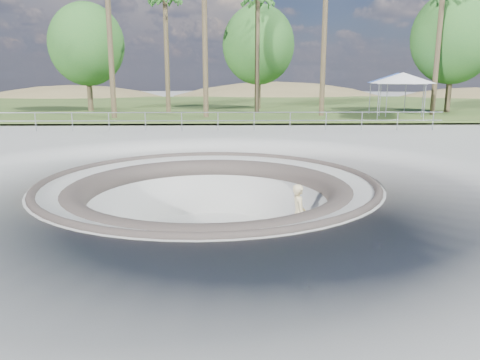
# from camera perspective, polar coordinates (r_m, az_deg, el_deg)

# --- Properties ---
(ground) EXTENTS (180.00, 180.00, 0.00)m
(ground) POSITION_cam_1_polar(r_m,az_deg,el_deg) (14.28, -3.84, -0.19)
(ground) COLOR #A6A5A0
(ground) RESTS_ON ground
(skate_bowl) EXTENTS (14.00, 14.00, 4.10)m
(skate_bowl) POSITION_cam_1_polar(r_m,az_deg,el_deg) (14.80, -3.74, -7.12)
(skate_bowl) COLOR #A6A5A0
(skate_bowl) RESTS_ON ground
(grass_strip) EXTENTS (180.00, 36.00, 0.12)m
(grass_strip) POSITION_cam_1_polar(r_m,az_deg,el_deg) (48.01, -2.05, 9.13)
(grass_strip) COLOR #375321
(grass_strip) RESTS_ON ground
(distant_hills) EXTENTS (103.20, 45.00, 28.60)m
(distant_hills) POSITION_cam_1_polar(r_m,az_deg,el_deg) (71.88, 1.27, 4.51)
(distant_hills) COLOR brown
(distant_hills) RESTS_ON ground
(safety_railing) EXTENTS (25.00, 0.06, 1.03)m
(safety_railing) POSITION_cam_1_polar(r_m,az_deg,el_deg) (26.04, -2.70, 7.18)
(safety_railing) COLOR gray
(safety_railing) RESTS_ON ground
(skateboard) EXTENTS (0.86, 0.37, 0.09)m
(skateboard) POSITION_cam_1_polar(r_m,az_deg,el_deg) (14.44, 7.04, -7.70)
(skateboard) COLOR brown
(skateboard) RESTS_ON ground
(skater) EXTENTS (0.51, 0.72, 1.83)m
(skater) POSITION_cam_1_polar(r_m,az_deg,el_deg) (14.15, 7.14, -4.15)
(skater) COLOR beige
(skater) RESTS_ON skateboard
(canopy_white) EXTENTS (5.72, 5.72, 3.08)m
(canopy_white) POSITION_cam_1_polar(r_m,az_deg,el_deg) (33.97, 19.23, 11.64)
(canopy_white) COLOR gray
(canopy_white) RESTS_ON ground
(canopy_blue) EXTENTS (6.03, 6.03, 3.07)m
(canopy_blue) POSITION_cam_1_polar(r_m,az_deg,el_deg) (36.78, 18.68, 11.70)
(canopy_blue) COLOR gray
(canopy_blue) RESTS_ON ground
(palm_d) EXTENTS (2.60, 2.60, 9.98)m
(palm_d) POSITION_cam_1_polar(r_m,az_deg,el_deg) (38.16, 2.17, 21.12)
(palm_d) COLOR brown
(palm_d) RESTS_ON ground
(bushy_tree_left) EXTENTS (6.05, 5.50, 8.73)m
(bushy_tree_left) POSITION_cam_1_polar(r_m,az_deg,el_deg) (41.21, -18.20, 15.41)
(bushy_tree_left) COLOR brown
(bushy_tree_left) RESTS_ON ground
(bushy_tree_mid) EXTENTS (6.18, 5.62, 8.91)m
(bushy_tree_mid) POSITION_cam_1_polar(r_m,az_deg,el_deg) (41.81, 2.27, 16.12)
(bushy_tree_mid) COLOR brown
(bushy_tree_mid) RESTS_ON ground
(bushy_tree_right) EXTENTS (6.50, 5.91, 9.38)m
(bushy_tree_right) POSITION_cam_1_polar(r_m,az_deg,el_deg) (41.21, 24.60, 15.48)
(bushy_tree_right) COLOR brown
(bushy_tree_right) RESTS_ON ground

